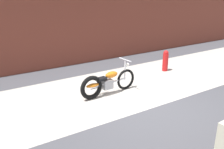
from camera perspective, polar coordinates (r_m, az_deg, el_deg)
ground_plane at (r=6.76m, az=8.72°, el=-8.08°), size 80.00×80.00×0.00m
sidewalk_slab at (r=8.02m, az=0.54°, el=-3.29°), size 36.00×3.50×0.01m
brick_building_wall at (r=10.50m, az=-10.07°, el=14.50°), size 36.00×0.50×4.52m
motorcycle_orange at (r=7.40m, az=-1.62°, el=-2.01°), size 2.01×0.58×1.03m
fire_hydrant at (r=9.89m, az=12.45°, el=3.22°), size 0.22×0.22×0.84m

